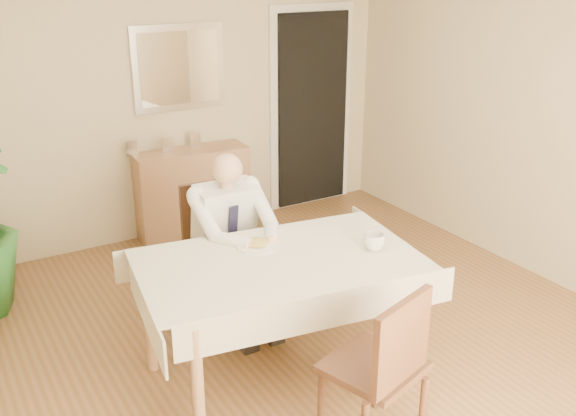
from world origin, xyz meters
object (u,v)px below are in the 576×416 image
seated_man (236,235)px  coffee_mug (374,242)px  chair_far (218,240)px  sideboard (193,193)px  chair_near (384,363)px  dining_table (279,272)px

seated_man → coffee_mug: bearing=-53.2°
chair_far → seated_man: (-0.00, -0.29, 0.15)m
sideboard → chair_near: bearing=-91.3°
seated_man → sideboard: (0.37, 1.65, -0.28)m
sideboard → coffee_mug: bearing=-81.0°
dining_table → chair_far: (0.00, 0.89, -0.13)m
chair_near → seated_man: (-0.08, 1.53, 0.15)m
dining_table → sideboard: sideboard is taller
dining_table → coffee_mug: size_ratio=13.77×
chair_far → seated_man: size_ratio=0.77×
chair_far → chair_near: size_ratio=1.00×
seated_man → chair_far: bearing=90.0°
dining_table → chair_far: chair_far is taller
chair_far → sideboard: bearing=78.4°
dining_table → seated_man: 0.59m
sideboard → chair_far: bearing=-101.2°
chair_near → sideboard: 3.20m
seated_man → coffee_mug: 0.98m
chair_near → sideboard: (0.29, 3.18, -0.13)m
chair_near → chair_far: bearing=75.4°
chair_far → coffee_mug: 1.25m
chair_near → coffee_mug: bearing=39.0°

